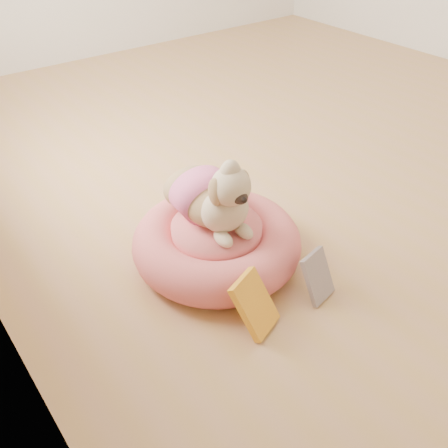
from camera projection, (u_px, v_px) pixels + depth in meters
floor at (311, 137)px, 3.07m from camera, size 4.50×4.50×0.00m
pet_bed at (217, 243)px, 2.08m from camera, size 0.70×0.70×0.18m
dog at (212, 184)px, 1.95m from camera, size 0.36×0.50×0.35m
book_yellow at (255, 304)px, 1.77m from camera, size 0.19×0.18×0.21m
book_white at (318, 277)px, 1.91m from camera, size 0.15×0.12×0.19m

